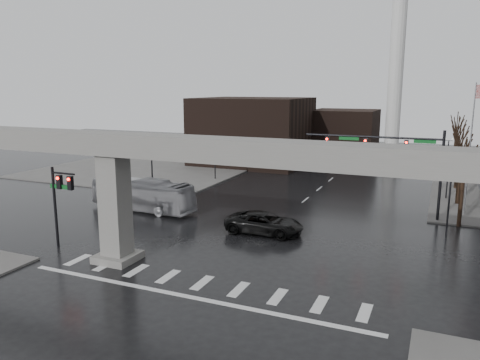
{
  "coord_description": "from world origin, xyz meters",
  "views": [
    {
      "loc": [
        12.58,
        -24.36,
        11.6
      ],
      "look_at": [
        -1.55,
        8.33,
        4.5
      ],
      "focal_mm": 35.0,
      "sensor_mm": 36.0,
      "label": 1
    }
  ],
  "objects": [
    {
      "name": "tree_right_3",
      "position": [
        14.53,
        42.02,
        2.98
      ],
      "size": [
        1.11,
        1.66,
        8.02
      ],
      "color": "black",
      "rests_on": "ground"
    },
    {
      "name": "lamp_right_2",
      "position": [
        13.5,
        42.0,
        3.47
      ],
      "size": [
        1.22,
        0.32,
        5.11
      ],
      "color": "black",
      "rests_on": "ground"
    },
    {
      "name": "lamp_left_0",
      "position": [
        -13.5,
        14.0,
        3.47
      ],
      "size": [
        1.22,
        0.32,
        5.11
      ],
      "color": "black",
      "rests_on": "ground"
    },
    {
      "name": "signal_mast_arm",
      "position": [
        8.99,
        18.8,
        5.83
      ],
      "size": [
        12.12,
        0.43,
        8.0
      ],
      "color": "black",
      "rests_on": "ground"
    },
    {
      "name": "building_far_left",
      "position": [
        -14.0,
        42.0,
        5.0
      ],
      "size": [
        16.0,
        14.0,
        10.0
      ],
      "primitive_type": "cube",
      "color": "black",
      "rests_on": "ground"
    },
    {
      "name": "lamp_left_1",
      "position": [
        -13.5,
        28.0,
        3.47
      ],
      "size": [
        1.22,
        0.32,
        5.11
      ],
      "color": "black",
      "rests_on": "ground"
    },
    {
      "name": "flagpole_assembly",
      "position": [
        15.29,
        22.0,
        7.53
      ],
      "size": [
        2.06,
        0.12,
        12.0
      ],
      "color": "silver",
      "rests_on": "ground"
    },
    {
      "name": "sidewalk_nw",
      "position": [
        -26.0,
        36.0,
        0.07
      ],
      "size": [
        28.0,
        36.0,
        0.15
      ],
      "primitive_type": "cube",
      "color": "#64625F",
      "rests_on": "ground"
    },
    {
      "name": "signal_left_pole",
      "position": [
        -12.25,
        0.5,
        4.07
      ],
      "size": [
        2.3,
        0.3,
        6.0
      ],
      "color": "black",
      "rests_on": "ground"
    },
    {
      "name": "tree_right_2",
      "position": [
        14.53,
        34.02,
        2.91
      ],
      "size": [
        1.1,
        1.63,
        7.85
      ],
      "color": "black",
      "rests_on": "ground"
    },
    {
      "name": "elevated_guideway",
      "position": [
        1.26,
        0.0,
        6.88
      ],
      "size": [
        48.0,
        2.6,
        8.7
      ],
      "color": "gray",
      "rests_on": "ground"
    },
    {
      "name": "building_far_mid",
      "position": [
        -2.0,
        52.0,
        4.0
      ],
      "size": [
        10.0,
        10.0,
        8.0
      ],
      "primitive_type": "cube",
      "color": "black",
      "rests_on": "ground"
    },
    {
      "name": "ground",
      "position": [
        0.0,
        0.0,
        0.0
      ],
      "size": [
        160.0,
        160.0,
        0.0
      ],
      "primitive_type": "plane",
      "color": "black",
      "rests_on": "ground"
    },
    {
      "name": "lamp_right_1",
      "position": [
        13.5,
        28.0,
        3.47
      ],
      "size": [
        1.22,
        0.32,
        5.11
      ],
      "color": "black",
      "rests_on": "ground"
    },
    {
      "name": "lamp_left_2",
      "position": [
        -13.5,
        42.0,
        3.47
      ],
      "size": [
        1.22,
        0.32,
        5.11
      ],
      "color": "black",
      "rests_on": "ground"
    },
    {
      "name": "smokestack",
      "position": [
        6.0,
        46.0,
        13.35
      ],
      "size": [
        3.6,
        3.6,
        30.0
      ],
      "color": "silver",
      "rests_on": "ground"
    },
    {
      "name": "tree_right_0",
      "position": [
        14.53,
        18.02,
        2.79
      ],
      "size": [
        1.09,
        1.58,
        7.5
      ],
      "color": "black",
      "rests_on": "ground"
    },
    {
      "name": "tree_right_1",
      "position": [
        14.53,
        26.02,
        2.85
      ],
      "size": [
        1.09,
        1.61,
        7.67
      ],
      "color": "black",
      "rests_on": "ground"
    },
    {
      "name": "tree_right_4",
      "position": [
        14.53,
        50.02,
        3.04
      ],
      "size": [
        1.12,
        1.69,
        8.19
      ],
      "color": "black",
      "rests_on": "ground"
    },
    {
      "name": "city_bus",
      "position": [
        -13.21,
        11.83,
        1.52
      ],
      "size": [
        11.15,
        3.77,
        3.04
      ],
      "primitive_type": "imported",
      "rotation": [
        0.0,
        0.0,
        1.46
      ],
      "color": "#A3A2A7",
      "rests_on": "ground"
    },
    {
      "name": "lamp_right_0",
      "position": [
        13.5,
        14.0,
        3.47
      ],
      "size": [
        1.22,
        0.32,
        5.11
      ],
      "color": "black",
      "rests_on": "ground"
    },
    {
      "name": "pickup_truck",
      "position": [
        0.05,
        9.56,
        0.87
      ],
      "size": [
        6.31,
        3.03,
        1.74
      ],
      "primitive_type": "imported",
      "rotation": [
        0.0,
        0.0,
        1.59
      ],
      "color": "black",
      "rests_on": "ground"
    }
  ]
}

